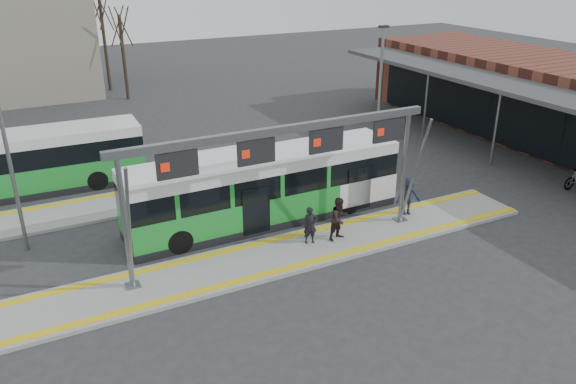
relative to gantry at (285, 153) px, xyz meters
name	(u,v)px	position (x,y,z in m)	size (l,w,h in m)	color
ground	(295,253)	(0.35, -0.25, -4.30)	(120.00, 120.00, 0.00)	#2D2D30
platform_main	(295,251)	(0.35, -0.25, -4.22)	(22.00, 3.00, 0.15)	gray
platform_second	(149,199)	(-3.65, 7.75, -4.22)	(20.00, 3.00, 0.15)	gray
tactile_main	(295,250)	(0.35, -0.25, -4.14)	(22.00, 2.65, 0.02)	yellow
tactile_second	(143,189)	(-3.65, 8.90, -4.14)	(20.00, 0.35, 0.02)	yellow
gantry	(285,153)	(0.00, 0.00, 0.00)	(13.00, 1.68, 5.20)	slate
hero_bus	(264,188)	(0.55, 3.13, -2.71)	(12.62, 2.78, 3.46)	black
bg_bus_green	(14,165)	(-9.31, 11.53, -2.77)	(12.49, 2.97, 3.11)	black
passenger_a	(310,225)	(1.18, 0.01, -3.35)	(0.58, 0.38, 1.59)	black
passenger_b	(340,219)	(2.44, -0.23, -3.22)	(0.91, 0.71, 1.87)	black
passenger_c	(408,196)	(6.50, 0.40, -3.25)	(1.17, 0.67, 1.81)	#1C2333
tree_left	(120,27)	(0.02, 29.10, 1.50)	(1.40, 1.40, 7.65)	#382B21
tree_mid	(101,10)	(-0.65, 33.19, 2.52)	(1.40, 1.40, 8.99)	#382B21
lamp_west	(9,157)	(-9.36, 5.02, -0.25)	(0.50, 0.25, 7.62)	slate
lamp_east	(379,99)	(8.31, 5.54, -0.08)	(0.50, 0.25, 7.95)	slate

